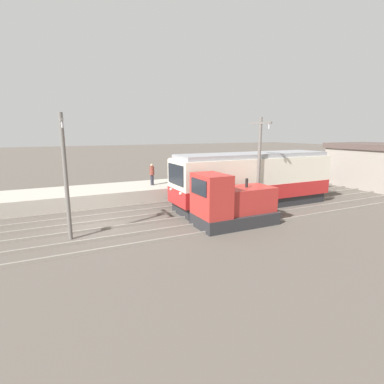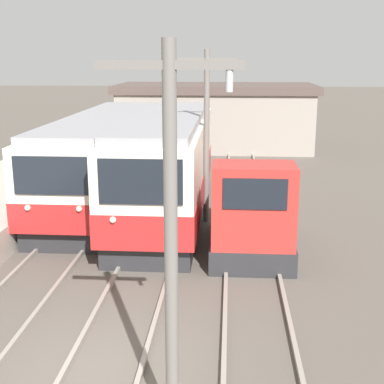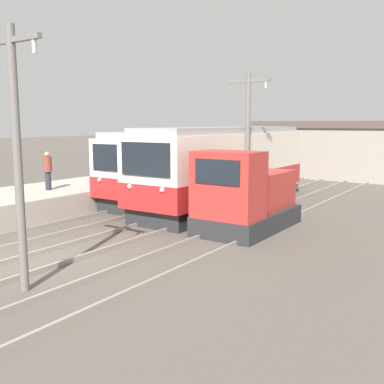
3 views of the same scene
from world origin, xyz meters
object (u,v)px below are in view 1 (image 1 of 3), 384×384
at_px(person_on_platform, 152,174).
at_px(commuter_train_center, 253,182).
at_px(catenary_mast_near, 65,172).
at_px(shunting_locomotive, 231,204).
at_px(catenary_mast_mid, 259,161).
at_px(commuter_train_left, 250,176).

bearing_deg(person_on_platform, commuter_train_center, 41.15).
bearing_deg(person_on_platform, catenary_mast_near, -41.58).
height_order(shunting_locomotive, catenary_mast_mid, catenary_mast_mid).
xyz_separation_m(commuter_train_center, catenary_mast_near, (1.51, -12.17, 1.61)).
xyz_separation_m(commuter_train_left, person_on_platform, (-3.35, -7.15, 0.24)).
bearing_deg(shunting_locomotive, commuter_train_left, 136.19).
distance_m(shunting_locomotive, person_on_platform, 9.31).
bearing_deg(shunting_locomotive, catenary_mast_near, -100.09).
xyz_separation_m(commuter_train_center, catenary_mast_mid, (1.51, -0.78, 1.61)).
relative_size(catenary_mast_near, catenary_mast_mid, 1.00).
height_order(commuter_train_left, commuter_train_center, commuter_train_center).
xyz_separation_m(commuter_train_left, commuter_train_center, (2.80, -1.78, 0.09)).
bearing_deg(shunting_locomotive, commuter_train_center, 128.39).
xyz_separation_m(commuter_train_left, catenary_mast_mid, (4.31, -2.55, 1.69)).
relative_size(catenary_mast_mid, person_on_platform, 3.52).
distance_m(commuter_train_left, shunting_locomotive, 8.05).
xyz_separation_m(shunting_locomotive, person_on_platform, (-9.15, -1.59, 0.68)).
xyz_separation_m(commuter_train_center, shunting_locomotive, (3.00, -3.79, -0.54)).
bearing_deg(commuter_train_left, person_on_platform, -115.10).
bearing_deg(catenary_mast_near, catenary_mast_mid, 90.00).
bearing_deg(commuter_train_center, shunting_locomotive, -51.61).
height_order(commuter_train_center, shunting_locomotive, commuter_train_center).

